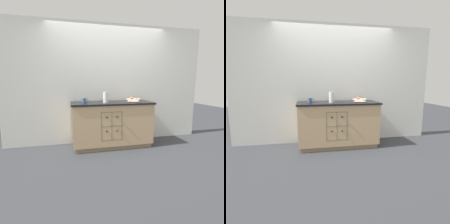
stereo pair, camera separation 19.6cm
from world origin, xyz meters
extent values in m
plane|color=#383A3F|center=(0.00, 0.00, 0.00)|extent=(14.00, 14.00, 0.00)
cube|color=silver|center=(0.00, 0.37, 1.27)|extent=(4.40, 0.06, 2.55)
cube|color=#8B7354|center=(0.00, 0.00, 0.04)|extent=(1.54, 0.54, 0.09)
cube|color=tan|center=(0.00, 0.00, 0.49)|extent=(1.60, 0.60, 0.80)
cube|color=black|center=(0.00, 0.00, 0.91)|extent=(1.64, 0.64, 0.03)
cube|color=#8B7354|center=(-0.07, -0.20, 0.50)|extent=(0.40, 0.01, 0.54)
cube|color=#8B7354|center=(-0.27, -0.25, 0.50)|extent=(0.02, 0.10, 0.54)
cube|color=#8B7354|center=(0.13, -0.25, 0.50)|extent=(0.02, 0.10, 0.54)
cube|color=#8B7354|center=(-0.07, -0.25, 0.23)|extent=(0.40, 0.10, 0.02)
cube|color=#8B7354|center=(-0.07, -0.25, 0.50)|extent=(0.40, 0.10, 0.02)
cube|color=#8B7354|center=(-0.07, -0.25, 0.77)|extent=(0.40, 0.10, 0.02)
cube|color=#8B7354|center=(-0.07, -0.25, 0.50)|extent=(0.02, 0.10, 0.54)
cylinder|color=black|center=(-0.17, -0.14, 0.41)|extent=(0.07, 0.19, 0.07)
cylinder|color=black|center=(-0.17, -0.27, 0.41)|extent=(0.03, 0.08, 0.03)
cylinder|color=#19381E|center=(0.03, -0.14, 0.41)|extent=(0.07, 0.20, 0.07)
cylinder|color=#19381E|center=(0.03, -0.28, 0.41)|extent=(0.03, 0.09, 0.03)
cylinder|color=black|center=(-0.17, -0.15, 0.68)|extent=(0.07, 0.20, 0.07)
cylinder|color=black|center=(-0.17, -0.29, 0.68)|extent=(0.03, 0.08, 0.03)
cylinder|color=#19381E|center=(0.03, -0.16, 0.69)|extent=(0.08, 0.20, 0.08)
cylinder|color=#19381E|center=(0.03, -0.30, 0.69)|extent=(0.03, 0.09, 0.03)
cylinder|color=silver|center=(0.46, 0.00, 0.93)|extent=(0.13, 0.13, 0.01)
cone|color=silver|center=(0.46, 0.00, 0.96)|extent=(0.27, 0.27, 0.05)
torus|color=silver|center=(0.46, 0.00, 0.98)|extent=(0.30, 0.30, 0.02)
sphere|color=red|center=(0.41, -0.02, 0.97)|extent=(0.07, 0.07, 0.07)
sphere|color=gold|center=(0.51, -0.02, 0.97)|extent=(0.06, 0.06, 0.06)
sphere|color=orange|center=(0.43, 0.04, 0.98)|extent=(0.08, 0.08, 0.08)
cylinder|color=silver|center=(-0.14, -0.05, 1.03)|extent=(0.10, 0.10, 0.21)
torus|color=silver|center=(-0.14, -0.05, 1.13)|extent=(0.10, 0.10, 0.01)
torus|color=silver|center=(-0.09, -0.05, 1.04)|extent=(0.10, 0.01, 0.10)
cylinder|color=#385684|center=(-0.57, -0.04, 0.98)|extent=(0.08, 0.08, 0.10)
torus|color=#385684|center=(-0.52, -0.04, 0.98)|extent=(0.07, 0.01, 0.07)
camera|label=1|loc=(-0.81, -3.43, 1.33)|focal=28.00mm
camera|label=2|loc=(-0.62, -3.47, 1.33)|focal=28.00mm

